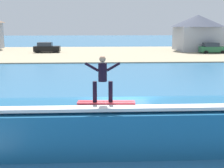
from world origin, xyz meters
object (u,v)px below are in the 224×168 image
at_px(surfboard, 106,102).
at_px(car_far_shore, 212,48).
at_px(wave_crest, 115,125).
at_px(car_near_shore, 47,48).
at_px(tree_tall_bare, 206,30).
at_px(surfer, 103,76).
at_px(house_gabled_white, 197,31).

height_order(surfboard, car_far_shore, surfboard).
relative_size(wave_crest, car_near_shore, 2.37).
bearing_deg(tree_tall_bare, surfer, -113.48).
distance_m(wave_crest, surfer, 2.12).
height_order(surfer, car_near_shore, surfer).
relative_size(surfer, house_gabled_white, 0.18).
xyz_separation_m(car_near_shore, tree_tall_bare, (29.22, 5.28, 2.90)).
bearing_deg(tree_tall_bare, car_near_shore, -169.75).
bearing_deg(wave_crest, car_far_shore, 64.74).
relative_size(wave_crest, car_far_shore, 2.42).
distance_m(surfboard, car_far_shore, 43.97).
bearing_deg(surfer, car_far_shore, 64.40).
bearing_deg(surfer, car_near_shore, 101.43).
distance_m(surfboard, surfer, 1.00).
bearing_deg(car_near_shore, car_far_shore, -5.38).
relative_size(wave_crest, surfboard, 4.72).
bearing_deg(car_far_shore, house_gabled_white, 99.78).
relative_size(surfboard, car_far_shore, 0.51).
height_order(surfboard, car_near_shore, surfboard).
relative_size(wave_crest, surfer, 5.97).
bearing_deg(surfer, wave_crest, 40.25).
xyz_separation_m(surfboard, tree_tall_bare, (20.54, 47.57, 1.93)).
bearing_deg(car_far_shore, surfer, -115.60).
height_order(wave_crest, surfboard, surfboard).
distance_m(surfboard, tree_tall_bare, 51.85).
xyz_separation_m(car_far_shore, house_gabled_white, (-0.90, 5.25, 2.72)).
bearing_deg(car_far_shore, tree_tall_bare, 78.19).
bearing_deg(surfboard, car_near_shore, 101.60).
xyz_separation_m(surfboard, house_gabled_white, (17.99, 44.94, 1.75)).
distance_m(surfer, car_near_shore, 43.19).
bearing_deg(surfboard, surfer, -179.30).
xyz_separation_m(wave_crest, house_gabled_white, (17.63, 44.53, 2.78)).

